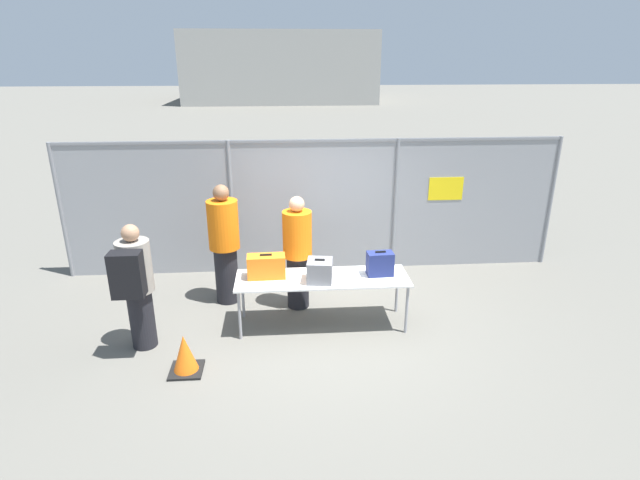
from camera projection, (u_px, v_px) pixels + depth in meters
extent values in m
plane|color=#605E56|center=(324.00, 326.00, 7.02)|extent=(120.00, 120.00, 0.00)
cylinder|color=gray|center=(61.00, 212.00, 8.21)|extent=(0.07, 0.07, 2.29)
cylinder|color=gray|center=(232.00, 209.00, 8.41)|extent=(0.07, 0.07, 2.29)
cylinder|color=gray|center=(395.00, 205.00, 8.60)|extent=(0.07, 0.07, 2.29)
cylinder|color=gray|center=(550.00, 202.00, 8.80)|extent=(0.07, 0.07, 2.29)
cube|color=gray|center=(314.00, 207.00, 8.50)|extent=(8.36, 0.01, 2.29)
cube|color=gray|center=(314.00, 141.00, 8.12)|extent=(8.36, 0.04, 0.04)
cube|color=yellow|center=(446.00, 189.00, 8.56)|extent=(0.60, 0.01, 0.40)
cube|color=silver|center=(322.00, 278.00, 6.81)|extent=(2.36, 0.72, 0.02)
cylinder|color=#99999E|center=(240.00, 315.00, 6.58)|extent=(0.04, 0.04, 0.70)
cylinder|color=#99999E|center=(407.00, 309.00, 6.73)|extent=(0.04, 0.04, 0.70)
cylinder|color=#99999E|center=(243.00, 295.00, 7.14)|extent=(0.04, 0.04, 0.70)
cylinder|color=#99999E|center=(397.00, 290.00, 7.29)|extent=(0.04, 0.04, 0.70)
cube|color=orange|center=(266.00, 266.00, 6.76)|extent=(0.52, 0.26, 0.32)
cube|color=black|center=(266.00, 255.00, 6.70)|extent=(0.16, 0.03, 0.02)
cube|color=slate|center=(320.00, 271.00, 6.65)|extent=(0.37, 0.38, 0.30)
cube|color=black|center=(320.00, 260.00, 6.59)|extent=(0.13, 0.04, 0.02)
cube|color=navy|center=(380.00, 264.00, 6.83)|extent=(0.36, 0.22, 0.33)
cube|color=black|center=(381.00, 252.00, 6.77)|extent=(0.14, 0.03, 0.02)
cylinder|color=black|center=(142.00, 318.00, 6.41)|extent=(0.31, 0.31, 0.79)
cylinder|color=gray|center=(135.00, 266.00, 6.16)|extent=(0.41, 0.41, 0.66)
sphere|color=#A57A5B|center=(130.00, 233.00, 6.01)|extent=(0.21, 0.21, 0.21)
cube|color=black|center=(127.00, 275.00, 5.85)|extent=(0.37, 0.23, 0.56)
cylinder|color=black|center=(298.00, 281.00, 7.44)|extent=(0.32, 0.32, 0.82)
cylinder|color=orange|center=(297.00, 234.00, 7.18)|extent=(0.42, 0.42, 0.68)
sphere|color=tan|center=(297.00, 204.00, 7.03)|extent=(0.22, 0.22, 0.22)
cylinder|color=black|center=(227.00, 275.00, 7.59)|extent=(0.35, 0.35, 0.88)
cylinder|color=orange|center=(223.00, 225.00, 7.31)|extent=(0.46, 0.46, 0.73)
sphere|color=brown|center=(221.00, 193.00, 7.15)|extent=(0.24, 0.24, 0.24)
cube|color=#4C6B47|center=(385.00, 201.00, 11.45)|extent=(3.36, 1.33, 0.51)
sphere|color=black|center=(365.00, 215.00, 10.76)|extent=(0.68, 0.68, 0.68)
sphere|color=black|center=(355.00, 197.00, 12.13)|extent=(0.68, 0.68, 0.68)
cylinder|color=#59595B|center=(287.00, 211.00, 11.36)|extent=(1.18, 0.06, 0.06)
cube|color=#999993|center=(280.00, 66.00, 42.82)|extent=(14.87, 13.63, 5.35)
cube|color=black|center=(187.00, 370.00, 6.00)|extent=(0.39, 0.39, 0.03)
cone|color=orange|center=(185.00, 354.00, 5.92)|extent=(0.31, 0.31, 0.49)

